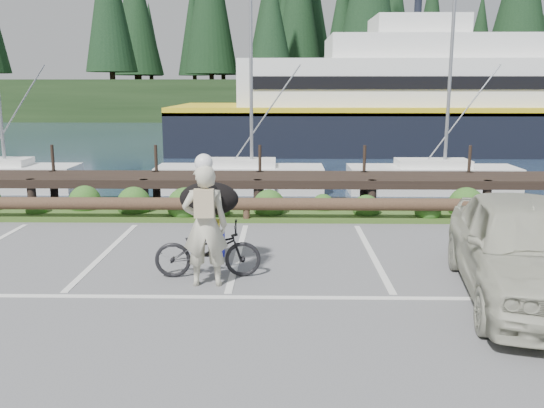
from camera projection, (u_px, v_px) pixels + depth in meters
The scene contains 8 objects.
ground at pixel (229, 288), 9.29m from camera, with size 72.00×72.00×0.00m, color #595A5C.
harbor_backdrop at pixel (279, 108), 86.14m from camera, with size 170.00×160.00×30.00m.
vegetation_strip at pixel (248, 214), 14.47m from camera, with size 34.00×1.60×0.10m, color #3D5B21.
log_rail at pixel (247, 222), 13.80m from camera, with size 32.00×0.30×0.60m, color #443021, non-canonical shape.
bicycle at pixel (208, 250), 9.78m from camera, with size 0.63×1.80×0.95m, color black.
cyclist at pixel (205, 226), 9.26m from camera, with size 0.73×0.48×2.00m, color #BCB89F.
dog at pixel (209, 199), 10.19m from camera, with size 1.05×0.51×0.61m, color black.
parked_car at pixel (526, 248), 8.72m from camera, with size 1.89×4.70×1.60m, color #B2B39D.
Camera 1 is at (0.84, -8.82, 3.21)m, focal length 38.00 mm.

